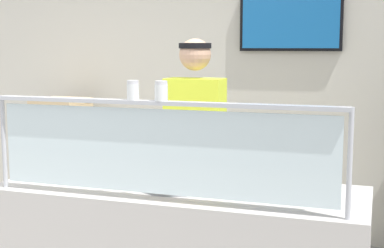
{
  "coord_description": "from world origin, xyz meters",
  "views": [
    {
      "loc": [
        2.0,
        -2.43,
        1.71
      ],
      "look_at": [
        1.06,
        0.39,
        1.3
      ],
      "focal_mm": 52.51,
      "sensor_mm": 36.0,
      "label": 1
    }
  ],
  "objects": [
    {
      "name": "worker_figure",
      "position": [
        0.85,
        1.07,
        1.01
      ],
      "size": [
        0.41,
        0.5,
        1.76
      ],
      "color": "#23232D",
      "rests_on": "ground"
    },
    {
      "name": "pizza_box_stack",
      "position": [
        -0.75,
        2.0,
        1.08
      ],
      "size": [
        0.47,
        0.45,
        0.31
      ],
      "color": "tan",
      "rests_on": "prep_shelf"
    },
    {
      "name": "shop_rear_unit",
      "position": [
        1.0,
        2.49,
        1.36
      ],
      "size": [
        6.39,
        0.13,
        2.7
      ],
      "color": "beige",
      "rests_on": "ground"
    },
    {
      "name": "pizza_server",
      "position": [
        0.93,
        0.34,
        0.99
      ],
      "size": [
        0.15,
        0.29,
        0.01
      ],
      "primitive_type": "cube",
      "rotation": [
        0.0,
        0.0,
        -0.29
      ],
      "color": "#ADAFB7",
      "rests_on": "pizza_tray"
    },
    {
      "name": "prep_shelf",
      "position": [
        -0.75,
        2.0,
        0.46
      ],
      "size": [
        0.7,
        0.55,
        0.92
      ],
      "primitive_type": "cube",
      "color": "#B7BABF",
      "rests_on": "ground"
    },
    {
      "name": "pizza_tray",
      "position": [
        0.97,
        0.36,
        0.97
      ],
      "size": [
        0.42,
        0.42,
        0.04
      ],
      "color": "#9EA0A8",
      "rests_on": "serving_counter"
    },
    {
      "name": "sneeze_guard",
      "position": [
        1.0,
        0.06,
        1.26
      ],
      "size": [
        1.82,
        0.06,
        0.5
      ],
      "color": "#B2B5BC",
      "rests_on": "serving_counter"
    },
    {
      "name": "pepper_flake_shaker",
      "position": [
        1.01,
        0.06,
        1.49
      ],
      "size": [
        0.06,
        0.06,
        0.1
      ],
      "color": "white",
      "rests_on": "sneeze_guard"
    },
    {
      "name": "parmesan_shaker",
      "position": [
        0.86,
        0.06,
        1.49
      ],
      "size": [
        0.06,
        0.06,
        0.1
      ],
      "color": "white",
      "rests_on": "sneeze_guard"
    }
  ]
}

